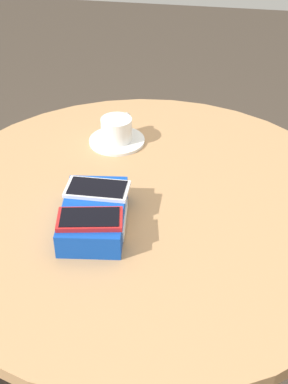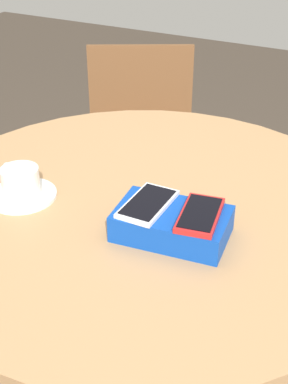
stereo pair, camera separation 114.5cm
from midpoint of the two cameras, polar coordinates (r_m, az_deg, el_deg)
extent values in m
cylinder|color=#2D2D2D|center=(1.32, -22.87, -25.94)|extent=(0.07, 0.07, 0.72)
cylinder|color=tan|center=(1.05, -27.09, -14.15)|extent=(1.02, 1.02, 0.03)
cube|color=#0F42AD|center=(0.92, -27.95, -18.19)|extent=(0.23, 0.16, 0.05)
cube|color=white|center=(0.95, -24.93, -16.06)|extent=(0.12, 0.02, 0.02)
cube|color=red|center=(0.86, -25.93, -18.14)|extent=(0.09, 0.14, 0.01)
cube|color=black|center=(0.86, -26.02, -17.87)|extent=(0.08, 0.13, 0.00)
cube|color=silver|center=(0.93, -30.49, -15.51)|extent=(0.08, 0.14, 0.01)
cube|color=black|center=(0.93, -30.58, -15.29)|extent=(0.07, 0.12, 0.00)
cylinder|color=white|center=(1.18, -38.74, -11.35)|extent=(0.15, 0.15, 0.01)
cylinder|color=white|center=(1.16, -39.29, -10.05)|extent=(0.08, 0.08, 0.06)
cylinder|color=tan|center=(1.15, -39.70, -9.10)|extent=(0.07, 0.07, 0.00)
torus|color=white|center=(1.20, -39.56, -8.93)|extent=(0.05, 0.03, 0.05)
cube|color=brown|center=(1.85, -14.85, -3.55)|extent=(0.58, 0.58, 0.02)
cube|color=brown|center=(1.92, -14.36, 4.89)|extent=(0.36, 0.21, 0.38)
cylinder|color=brown|center=(1.89, -20.99, -12.26)|extent=(0.04, 0.04, 0.42)
cylinder|color=brown|center=(1.80, -9.11, -12.83)|extent=(0.04, 0.04, 0.42)
cylinder|color=brown|center=(2.17, -17.97, -5.40)|extent=(0.04, 0.04, 0.42)
cylinder|color=brown|center=(2.09, -7.80, -5.55)|extent=(0.04, 0.04, 0.42)
camera|label=1|loc=(0.57, 61.36, 23.20)|focal=50.00mm
camera|label=2|loc=(0.57, -118.64, -23.20)|focal=50.00mm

